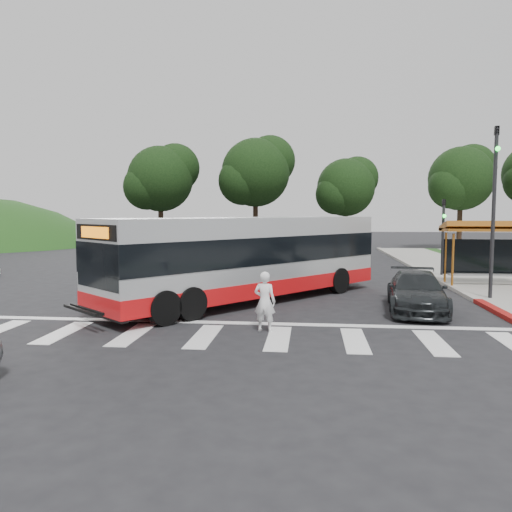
# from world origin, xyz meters

# --- Properties ---
(ground) EXTENTS (140.00, 140.00, 0.00)m
(ground) POSITION_xyz_m (0.00, 0.00, 0.00)
(ground) COLOR black
(ground) RESTS_ON ground
(sidewalk_east) EXTENTS (4.00, 40.00, 0.12)m
(sidewalk_east) POSITION_xyz_m (11.00, 8.00, 0.06)
(sidewalk_east) COLOR gray
(sidewalk_east) RESTS_ON ground
(curb_east) EXTENTS (0.30, 40.00, 0.15)m
(curb_east) POSITION_xyz_m (9.00, 8.00, 0.07)
(curb_east) COLOR #9E9991
(curb_east) RESTS_ON ground
(curb_east_red) EXTENTS (0.32, 6.00, 0.15)m
(curb_east_red) POSITION_xyz_m (9.00, -2.00, 0.08)
(curb_east_red) COLOR maroon
(curb_east_red) RESTS_ON ground
(crosswalk_ladder) EXTENTS (18.00, 2.60, 0.01)m
(crosswalk_ladder) POSITION_xyz_m (0.00, -5.00, 0.01)
(crosswalk_ladder) COLOR silver
(crosswalk_ladder) RESTS_ON ground
(bus_shelter) EXTENTS (4.20, 1.60, 2.86)m
(bus_shelter) POSITION_xyz_m (10.80, 5.10, 2.35)
(bus_shelter) COLOR #9D591A
(bus_shelter) RESTS_ON sidewalk_east
(traffic_signal_ne_tall) EXTENTS (0.18, 0.37, 6.50)m
(traffic_signal_ne_tall) POSITION_xyz_m (9.60, 1.49, 3.88)
(traffic_signal_ne_tall) COLOR black
(traffic_signal_ne_tall) RESTS_ON ground
(traffic_signal_ne_short) EXTENTS (0.18, 0.37, 4.00)m
(traffic_signal_ne_short) POSITION_xyz_m (9.60, 8.49, 2.48)
(traffic_signal_ne_short) COLOR black
(traffic_signal_ne_short) RESTS_ON ground
(tree_ne_a) EXTENTS (6.16, 5.74, 9.30)m
(tree_ne_a) POSITION_xyz_m (16.08, 28.06, 6.39)
(tree_ne_a) COLOR black
(tree_ne_a) RESTS_ON parking_lot
(tree_north_a) EXTENTS (6.60, 6.15, 10.17)m
(tree_north_a) POSITION_xyz_m (-1.92, 26.07, 6.92)
(tree_north_a) COLOR black
(tree_north_a) RESTS_ON ground
(tree_north_b) EXTENTS (5.72, 5.33, 8.43)m
(tree_north_b) POSITION_xyz_m (6.07, 28.06, 5.66)
(tree_north_b) COLOR black
(tree_north_b) RESTS_ON ground
(tree_north_c) EXTENTS (6.16, 5.74, 9.30)m
(tree_north_c) POSITION_xyz_m (-9.92, 24.06, 6.29)
(tree_north_c) COLOR black
(tree_north_c) RESTS_ON ground
(transit_bus) EXTENTS (9.83, 11.04, 3.15)m
(transit_bus) POSITION_xyz_m (0.56, 0.50, 1.57)
(transit_bus) COLOR #B2B4B7
(transit_bus) RESTS_ON ground
(pedestrian) EXTENTS (0.69, 0.53, 1.69)m
(pedestrian) POSITION_xyz_m (1.57, -4.23, 0.85)
(pedestrian) COLOR white
(pedestrian) RESTS_ON ground
(dark_sedan) EXTENTS (2.39, 4.74, 1.32)m
(dark_sedan) POSITION_xyz_m (6.41, -0.79, 0.66)
(dark_sedan) COLOR #212527
(dark_sedan) RESTS_ON ground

